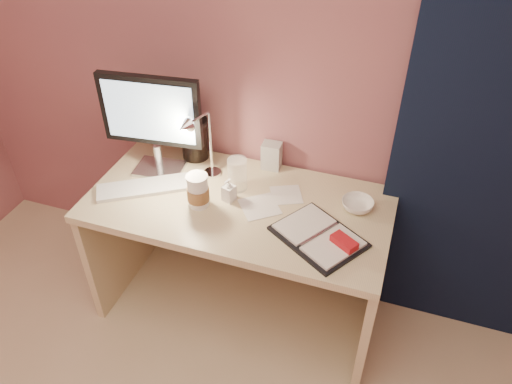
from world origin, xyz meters
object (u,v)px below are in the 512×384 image
(lotion_bottle, at_px, (229,190))
(product_box, at_px, (272,156))
(monitor, at_px, (152,117))
(coffee_cup, at_px, (198,192))
(clear_cup, at_px, (237,174))
(bowl, at_px, (357,205))
(desk_lamp, at_px, (209,145))
(dark_jar, at_px, (195,140))
(planner, at_px, (321,237))
(desk, at_px, (244,228))
(keyboard, at_px, (144,187))

(lotion_bottle, relative_size, product_box, 0.84)
(monitor, bearing_deg, coffee_cup, -38.43)
(clear_cup, bearing_deg, monitor, 178.88)
(monitor, relative_size, clear_cup, 3.18)
(bowl, relative_size, desk_lamp, 0.39)
(bowl, height_order, dark_jar, dark_jar)
(bowl, distance_m, desk_lamp, 0.73)
(planner, bearing_deg, product_box, 161.56)
(monitor, bearing_deg, dark_jar, 48.71)
(clear_cup, height_order, lotion_bottle, clear_cup)
(bowl, bearing_deg, planner, -114.23)
(desk, bearing_deg, desk_lamp, 179.76)
(coffee_cup, relative_size, product_box, 1.17)
(keyboard, relative_size, bowl, 3.04)
(product_box, relative_size, desk_lamp, 0.38)
(coffee_cup, height_order, clear_cup, coffee_cup)
(clear_cup, xyz_separation_m, dark_jar, (-0.30, 0.18, 0.02))
(coffee_cup, xyz_separation_m, clear_cup, (0.12, 0.18, 0.00))
(bowl, bearing_deg, product_box, 158.30)
(desk, xyz_separation_m, lotion_bottle, (-0.04, -0.08, 0.28))
(desk, relative_size, product_box, 10.04)
(monitor, xyz_separation_m, planner, (0.88, -0.23, -0.29))
(lotion_bottle, bearing_deg, clear_cup, 87.19)
(desk, xyz_separation_m, bowl, (0.53, 0.05, 0.25))
(keyboard, height_order, planner, planner)
(coffee_cup, distance_m, product_box, 0.45)
(bowl, xyz_separation_m, desk_lamp, (-0.69, -0.05, 0.21))
(product_box, distance_m, desk_lamp, 0.37)
(keyboard, distance_m, bowl, 1.00)
(product_box, bearing_deg, clear_cup, -117.68)
(desk_lamp, bearing_deg, monitor, -166.27)
(coffee_cup, xyz_separation_m, dark_jar, (-0.18, 0.36, 0.02))
(desk, bearing_deg, dark_jar, 148.53)
(keyboard, xyz_separation_m, planner, (0.87, -0.07, 0.01))
(planner, relative_size, lotion_bottle, 3.84)
(planner, xyz_separation_m, desk_lamp, (-0.58, 0.20, 0.22))
(bowl, distance_m, lotion_bottle, 0.59)
(desk, relative_size, coffee_cup, 8.59)
(clear_cup, bearing_deg, keyboard, -159.95)
(monitor, bearing_deg, desk_lamp, -12.80)
(dark_jar, bearing_deg, monitor, -124.73)
(keyboard, xyz_separation_m, product_box, (0.52, 0.37, 0.06))
(monitor, xyz_separation_m, dark_jar, (0.12, 0.17, -0.21))
(lotion_bottle, relative_size, dark_jar, 0.60)
(lotion_bottle, xyz_separation_m, dark_jar, (-0.30, 0.28, 0.04))
(lotion_bottle, bearing_deg, keyboard, -172.69)
(desk, xyz_separation_m, product_box, (0.06, 0.24, 0.30))
(product_box, bearing_deg, desk, -106.94)
(lotion_bottle, bearing_deg, coffee_cup, -146.66)
(desk, bearing_deg, keyboard, -164.37)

